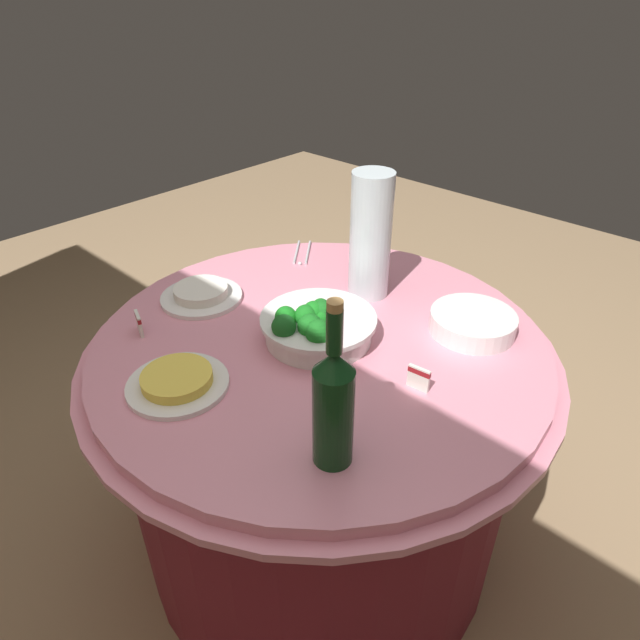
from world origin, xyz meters
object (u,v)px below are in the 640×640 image
(wine_bottle, at_px, (333,404))
(decorative_fruit_vase, at_px, (370,239))
(serving_tongs, at_px, (302,253))
(food_plate_fried_egg, at_px, (177,381))
(label_placard_mid, at_px, (419,376))
(broccoli_bowl, at_px, (317,326))
(plate_stack, at_px, (473,323))
(food_plate_rice, at_px, (201,294))
(label_placard_front, at_px, (139,322))

(wine_bottle, height_order, decorative_fruit_vase, decorative_fruit_vase)
(serving_tongs, relative_size, food_plate_fried_egg, 0.69)
(label_placard_mid, bearing_deg, broccoli_bowl, 4.04)
(broccoli_bowl, relative_size, wine_bottle, 0.83)
(broccoli_bowl, relative_size, serving_tongs, 1.84)
(wine_bottle, bearing_deg, plate_stack, -87.21)
(label_placard_mid, bearing_deg, wine_bottle, 89.67)
(label_placard_mid, bearing_deg, decorative_fruit_vase, -36.22)
(food_plate_rice, bearing_deg, decorative_fruit_vase, -132.75)
(broccoli_bowl, bearing_deg, wine_bottle, 137.61)
(serving_tongs, height_order, food_plate_fried_egg, food_plate_fried_egg)
(broccoli_bowl, height_order, plate_stack, broccoli_bowl)
(wine_bottle, distance_m, food_plate_rice, 0.68)
(broccoli_bowl, height_order, serving_tongs, broccoli_bowl)
(broccoli_bowl, bearing_deg, plate_stack, -130.86)
(plate_stack, bearing_deg, wine_bottle, 92.79)
(decorative_fruit_vase, xyz_separation_m, label_placard_front, (0.29, 0.54, -0.13))
(wine_bottle, xyz_separation_m, label_placard_front, (0.62, 0.02, -0.10))
(plate_stack, distance_m, label_placard_mid, 0.27)
(decorative_fruit_vase, xyz_separation_m, food_plate_rice, (0.31, 0.33, -0.15))
(food_plate_rice, height_order, food_plate_fried_egg, food_plate_rice)
(food_plate_fried_egg, bearing_deg, broccoli_bowl, -106.96)
(label_placard_mid, bearing_deg, serving_tongs, -24.87)
(broccoli_bowl, distance_m, label_placard_mid, 0.28)
(decorative_fruit_vase, xyz_separation_m, food_plate_fried_egg, (0.04, 0.60, -0.15))
(food_plate_fried_egg, height_order, label_placard_mid, label_placard_mid)
(broccoli_bowl, height_order, label_placard_mid, broccoli_bowl)
(wine_bottle, bearing_deg, serving_tongs, -41.83)
(serving_tongs, relative_size, label_placard_front, 2.76)
(food_plate_rice, xyz_separation_m, food_plate_fried_egg, (-0.27, 0.26, -0.00))
(broccoli_bowl, xyz_separation_m, food_plate_fried_egg, (0.10, 0.33, -0.03))
(wine_bottle, distance_m, label_placard_mid, 0.29)
(wine_bottle, xyz_separation_m, food_plate_rice, (0.65, -0.19, -0.11))
(broccoli_bowl, height_order, decorative_fruit_vase, decorative_fruit_vase)
(wine_bottle, xyz_separation_m, label_placard_mid, (-0.00, -0.28, -0.10))
(broccoli_bowl, relative_size, food_plate_fried_egg, 1.27)
(wine_bottle, relative_size, label_placard_mid, 6.11)
(plate_stack, bearing_deg, broccoli_bowl, 49.14)
(wine_bottle, bearing_deg, food_plate_fried_egg, 11.04)
(food_plate_fried_egg, bearing_deg, wine_bottle, -168.96)
(label_placard_front, height_order, label_placard_mid, same)
(plate_stack, bearing_deg, food_plate_rice, 30.16)
(food_plate_fried_egg, bearing_deg, serving_tongs, -68.14)
(decorative_fruit_vase, distance_m, serving_tongs, 0.34)
(plate_stack, height_order, food_plate_fried_egg, plate_stack)
(decorative_fruit_vase, relative_size, label_placard_mid, 6.18)
(plate_stack, relative_size, food_plate_fried_egg, 0.95)
(wine_bottle, relative_size, decorative_fruit_vase, 0.99)
(serving_tongs, xyz_separation_m, food_plate_rice, (0.01, 0.38, 0.01))
(label_placard_front, bearing_deg, label_placard_mid, -155.01)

